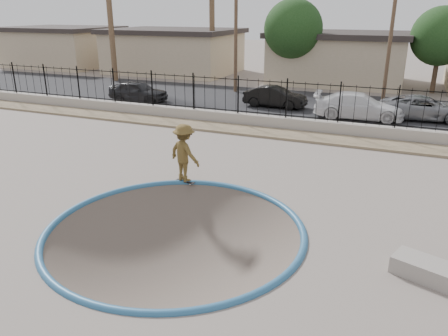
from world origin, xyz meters
name	(u,v)px	position (x,y,z in m)	size (l,w,h in m)	color
ground	(292,142)	(0.00, 12.00, -1.10)	(120.00, 120.00, 2.20)	slate
bowl_pit	(175,230)	(0.00, -1.00, 0.00)	(6.84, 6.84, 1.80)	#52493F
coping_ring	(175,230)	(0.00, -1.00, 0.00)	(7.04, 7.04, 0.20)	#285B83
rock_strip	(279,134)	(0.00, 9.20, 0.06)	(42.00, 1.60, 0.11)	tan
retaining_wall	(285,124)	(0.00, 10.30, 0.30)	(42.00, 0.45, 0.60)	#9F978C
fence	(287,99)	(0.00, 10.30, 1.50)	(40.00, 0.04, 1.80)	black
street	(313,103)	(0.00, 17.00, 0.02)	(90.00, 8.00, 0.04)	black
house_west_far	(63,46)	(-28.00, 26.50, 1.97)	(10.60, 8.60, 3.90)	tan
house_west	(174,50)	(-15.00, 26.50, 1.97)	(11.60, 8.60, 3.90)	tan
house_center	(339,57)	(0.00, 26.50, 1.97)	(10.60, 8.60, 3.90)	tan
utility_pole_left	(236,23)	(-6.00, 19.00, 4.70)	(1.70, 0.24, 9.00)	#473323
utility_pole_mid	(393,20)	(4.00, 19.00, 4.96)	(1.70, 0.24, 9.50)	#473323
street_tree_left	(293,29)	(-3.00, 23.00, 4.19)	(4.32, 4.32, 6.36)	#473323
street_tree_mid	(441,36)	(7.00, 24.00, 3.84)	(3.96, 3.96, 5.83)	#473323
skater	(184,156)	(-1.32, 2.14, 0.98)	(1.27, 0.73, 1.96)	olive
skateboard	(185,181)	(-1.32, 2.14, 0.05)	(0.73, 0.26, 0.06)	black
concrete_ledge	(431,271)	(6.26, -0.84, 0.20)	(1.60, 0.70, 0.40)	gray
car_a	(138,91)	(-10.47, 13.40, 0.68)	(1.52, 3.77, 1.29)	black
car_b	(275,97)	(-1.90, 14.99, 0.65)	(1.30, 3.72, 1.22)	black
car_c	(359,106)	(3.04, 13.89, 0.72)	(1.91, 4.69, 1.36)	white
car_d	(424,108)	(6.28, 15.00, 0.66)	(2.07, 4.49, 1.25)	gray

